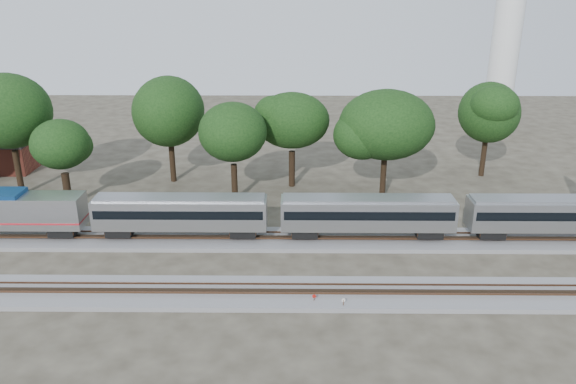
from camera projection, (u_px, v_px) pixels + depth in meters
The scene contains 14 objects.
ground at pixel (230, 271), 48.62m from camera, with size 160.00×160.00×0.00m, color #383328.
track_far at pixel (236, 239), 54.17m from camera, with size 160.00×5.00×0.73m.
track_near at pixel (224, 293), 44.81m from camera, with size 160.00×5.00×0.73m.
train at pixel (369, 212), 53.04m from camera, with size 85.34×2.94×4.33m.
switch_stand_red at pixel (314, 298), 43.33m from camera, with size 0.30×0.06×0.93m.
switch_stand_white at pixel (343, 303), 42.70m from camera, with size 0.31×0.09×0.99m.
switch_lever at pixel (287, 306), 43.16m from camera, with size 0.50×0.30×0.30m, color #512D19.
tree_1 at pixel (8, 111), 62.81m from camera, with size 10.10×10.10×14.24m.
tree_2 at pixel (61, 144), 60.21m from camera, with size 7.28×7.28×10.27m.
tree_3 at pixel (169, 111), 67.48m from camera, with size 9.04×9.04×12.75m.
tree_4 at pixel (233, 132), 61.41m from camera, with size 8.24×8.24×11.61m.
tree_5 at pixel (292, 121), 66.09m from camera, with size 8.32×8.32×11.73m.
tree_6 at pixel (386, 125), 62.33m from camera, with size 8.77×8.77×12.36m.
tree_7 at pixel (489, 113), 69.69m from camera, with size 8.43×8.43×11.88m.
Camera 1 is at (5.50, -43.04, 23.56)m, focal length 35.00 mm.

